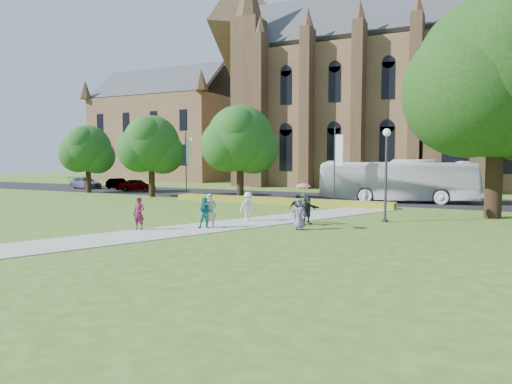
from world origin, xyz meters
The scene contains 25 objects.
ground centered at (0.00, 0.00, 0.00)m, with size 160.00×160.00×0.00m, color #3B5A1B.
road centered at (0.00, 20.00, 0.01)m, with size 160.00×10.00×0.02m, color black.
footpath centered at (0.00, 1.00, 0.02)m, with size 3.20×30.00×0.04m, color #B2B2A8.
flower_hedge centered at (-2.00, 13.20, 0.23)m, with size 18.00×1.40×0.45m, color gold.
cathedral centered at (10.00, 39.73, 12.98)m, with size 52.60×18.25×28.00m.
building_west centered at (-34.00, 42.00, 9.21)m, with size 22.00×14.00×18.30m.
streetlamp centered at (7.50, 6.50, 3.30)m, with size 0.44×0.44×5.24m.
large_tree centered at (13.00, 11.00, 8.37)m, with size 9.60×9.60×13.20m.
street_tree_0 centered at (-15.00, 14.00, 4.87)m, with size 5.20×5.20×7.50m.
street_tree_1 centered at (-6.00, 14.50, 5.22)m, with size 5.60×5.60×8.05m.
street_tree_2 centered at (-24.00, 15.00, 4.53)m, with size 4.80×4.80×6.95m.
banner_pole_0 centered at (2.11, 15.20, 3.39)m, with size 0.70×0.10×6.00m.
banner_pole_1 centered at (-11.89, 15.20, 3.39)m, with size 0.70×0.10×6.00m.
tour_coach centered at (6.22, 18.65, 1.75)m, with size 2.91×12.42×3.46m, color silver.
car_0 centered at (-20.73, 18.70, 0.68)m, with size 1.55×3.86×1.31m, color gray.
car_1 centered at (-24.47, 19.84, 0.64)m, with size 1.31×3.76×1.24m, color gray.
car_2 centered at (-29.17, 19.47, 0.68)m, with size 1.86×4.57×1.33m, color gray.
pedestrian_0 centered at (-2.97, -1.96, 0.85)m, with size 0.59×0.39×1.61m, color maroon.
pedestrian_1 centered at (-0.26, -0.11, 0.83)m, with size 0.77×0.60×1.58m, color #187B77.
pedestrian_2 centered at (0.48, 3.24, 0.86)m, with size 1.06×0.61×1.63m, color silver.
pedestrian_3 centered at (3.24, 3.80, 0.81)m, with size 0.90×0.38×1.54m, color black.
pedestrian_4 centered at (4.11, 1.72, 0.82)m, with size 0.76×0.50×1.56m, color slate.
pedestrian_5 centered at (3.93, 3.46, 0.85)m, with size 1.50×0.48×1.61m, color #2A2931.
pedestrian_6 centered at (-0.16, 0.23, 0.91)m, with size 0.63×0.42×1.74m, color #A19B86.
parasol centered at (4.29, 1.82, 1.93)m, with size 0.75×0.75×0.66m, color #E29FB7.
Camera 1 is at (12.13, -19.64, 3.63)m, focal length 32.00 mm.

